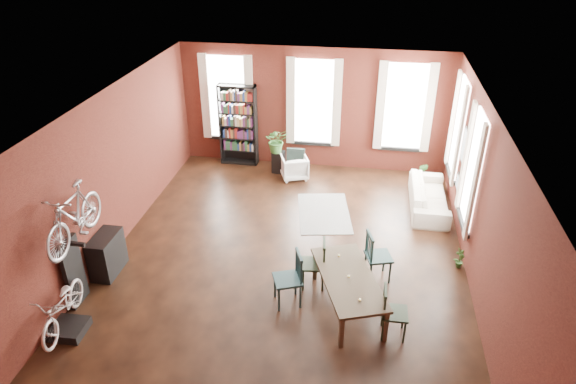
% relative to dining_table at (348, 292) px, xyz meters
% --- Properties ---
extents(room, '(9.00, 9.04, 3.22)m').
position_rel_dining_table_xyz_m(room, '(-1.04, 1.80, 1.81)').
color(room, black).
rests_on(room, ground).
extents(dining_table, '(1.48, 2.10, 0.65)m').
position_rel_dining_table_xyz_m(dining_table, '(0.00, 0.00, 0.00)').
color(dining_table, '#483C2B').
rests_on(dining_table, ground).
extents(dining_chair_a, '(0.60, 0.60, 1.01)m').
position_rel_dining_table_xyz_m(dining_chair_a, '(-1.05, -0.04, 0.18)').
color(dining_chair_a, '#1C3A3E').
rests_on(dining_chair_a, ground).
extents(dining_chair_b, '(0.49, 0.49, 0.95)m').
position_rel_dining_table_xyz_m(dining_chair_b, '(-0.66, 0.52, 0.15)').
color(dining_chair_b, '#1F2F1C').
rests_on(dining_chair_b, ground).
extents(dining_chair_c, '(0.43, 0.43, 0.91)m').
position_rel_dining_table_xyz_m(dining_chair_c, '(0.78, -0.54, 0.13)').
color(dining_chair_c, black).
rests_on(dining_chair_c, ground).
extents(dining_chair_d, '(0.57, 0.57, 0.98)m').
position_rel_dining_table_xyz_m(dining_chair_d, '(0.51, 0.92, 0.17)').
color(dining_chair_d, '#173232').
rests_on(dining_chair_d, ground).
extents(bookshelf, '(1.00, 0.32, 2.20)m').
position_rel_dining_table_xyz_m(bookshelf, '(-3.29, 5.48, 0.77)').
color(bookshelf, black).
rests_on(bookshelf, ground).
extents(white_armchair, '(0.82, 0.80, 0.67)m').
position_rel_dining_table_xyz_m(white_armchair, '(-1.67, 4.82, 0.01)').
color(white_armchair, silver).
rests_on(white_armchair, ground).
extents(cream_sofa, '(0.61, 2.08, 0.81)m').
position_rel_dining_table_xyz_m(cream_sofa, '(1.66, 3.78, 0.08)').
color(cream_sofa, beige).
rests_on(cream_sofa, ground).
extents(striped_rug, '(1.45, 2.00, 0.01)m').
position_rel_dining_table_xyz_m(striped_rug, '(-0.71, 3.13, -0.32)').
color(striped_rug, black).
rests_on(striped_rug, ground).
extents(bike_trainer, '(0.56, 0.56, 0.16)m').
position_rel_dining_table_xyz_m(bike_trainer, '(-4.47, -1.37, -0.25)').
color(bike_trainer, black).
rests_on(bike_trainer, ground).
extents(bike_wall_rack, '(0.16, 0.60, 1.30)m').
position_rel_dining_table_xyz_m(bike_wall_rack, '(-4.69, -0.62, 0.32)').
color(bike_wall_rack, black).
rests_on(bike_wall_rack, ground).
extents(console_table, '(0.40, 0.80, 0.80)m').
position_rel_dining_table_xyz_m(console_table, '(-4.57, 0.28, 0.07)').
color(console_table, black).
rests_on(console_table, ground).
extents(plant_stand, '(0.34, 0.34, 0.58)m').
position_rel_dining_table_xyz_m(plant_stand, '(-2.13, 5.08, -0.03)').
color(plant_stand, black).
rests_on(plant_stand, ground).
extents(plant_by_sofa, '(0.42, 0.63, 0.26)m').
position_rel_dining_table_xyz_m(plant_by_sofa, '(1.55, 5.01, -0.20)').
color(plant_by_sofa, '#2C5E25').
rests_on(plant_by_sofa, ground).
extents(plant_small, '(0.45, 0.47, 0.15)m').
position_rel_dining_table_xyz_m(plant_small, '(2.08, 1.50, -0.25)').
color(plant_small, '#316327').
rests_on(plant_small, ground).
extents(bicycle_floor, '(0.62, 0.84, 1.48)m').
position_rel_dining_table_xyz_m(bicycle_floor, '(-4.48, -1.36, 0.57)').
color(bicycle_floor, '#BFB3AF').
rests_on(bicycle_floor, bike_trainer).
extents(bicycle_hung, '(0.47, 1.00, 1.66)m').
position_rel_dining_table_xyz_m(bicycle_hung, '(-4.44, -0.62, 1.81)').
color(bicycle_hung, '#A5A8AD').
rests_on(bicycle_hung, bike_wall_rack).
extents(plant_on_stand, '(0.76, 0.80, 0.51)m').
position_rel_dining_table_xyz_m(plant_on_stand, '(-2.17, 5.06, 0.52)').
color(plant_on_stand, '#316327').
rests_on(plant_on_stand, plant_stand).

